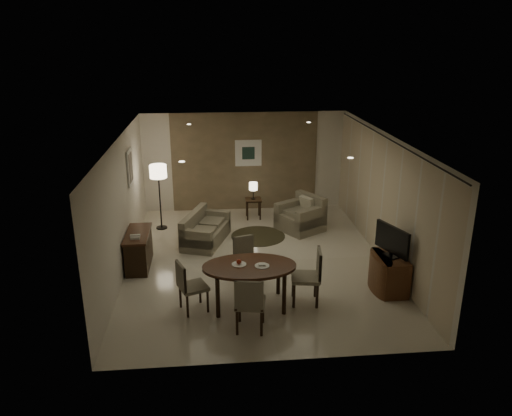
{
  "coord_description": "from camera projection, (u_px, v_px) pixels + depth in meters",
  "views": [
    {
      "loc": [
        -0.95,
        -9.77,
        4.63
      ],
      "look_at": [
        0.0,
        0.2,
        1.15
      ],
      "focal_mm": 35.0,
      "sensor_mm": 36.0,
      "label": 1
    }
  ],
  "objects": [
    {
      "name": "armchair",
      "position": [
        300.0,
        214.0,
        12.38
      ],
      "size": [
        1.29,
        1.31,
        0.86
      ],
      "primitive_type": null,
      "rotation": [
        0.0,
        0.0,
        -1.0
      ],
      "color": "gray",
      "rests_on": "floor"
    },
    {
      "name": "fruit_apple",
      "position": [
        239.0,
        262.0,
        8.8
      ],
      "size": [
        0.09,
        0.09,
        0.09
      ],
      "primitive_type": "sphere",
      "color": "maroon",
      "rests_on": "plate_a"
    },
    {
      "name": "dining_table",
      "position": [
        249.0,
        285.0,
        8.92
      ],
      "size": [
        1.67,
        1.04,
        0.78
      ],
      "primitive_type": null,
      "color": "#4A2617",
      "rests_on": "floor"
    },
    {
      "name": "telephone",
      "position": [
        135.0,
        236.0,
        10.02
      ],
      "size": [
        0.2,
        0.14,
        0.09
      ],
      "primitive_type": null,
      "color": "white",
      "rests_on": "console_desk"
    },
    {
      "name": "downlight_nr",
      "position": [
        350.0,
        158.0,
        8.34
      ],
      "size": [
        0.1,
        0.1,
        0.01
      ],
      "primitive_type": "cylinder",
      "color": "white",
      "rests_on": "ceiling"
    },
    {
      "name": "plate_a",
      "position": [
        239.0,
        264.0,
        8.82
      ],
      "size": [
        0.26,
        0.26,
        0.02
      ],
      "primitive_type": "cylinder",
      "color": "white",
      "rests_on": "dining_table"
    },
    {
      "name": "floor_lamp",
      "position": [
        160.0,
        197.0,
        12.36
      ],
      "size": [
        0.42,
        0.42,
        1.65
      ],
      "primitive_type": null,
      "color": "#FFE5B7",
      "rests_on": "floor"
    },
    {
      "name": "curtain_rod",
      "position": [
        388.0,
        138.0,
        10.16
      ],
      "size": [
        0.03,
        6.8,
        0.03
      ],
      "primitive_type": "cylinder",
      "rotation": [
        1.57,
        0.0,
        0.0
      ],
      "color": "black",
      "rests_on": "wall_right"
    },
    {
      "name": "chair_left",
      "position": [
        193.0,
        286.0,
        8.73
      ],
      "size": [
        0.59,
        0.59,
        0.94
      ],
      "primitive_type": null,
      "rotation": [
        0.0,
        0.0,
        1.95
      ],
      "color": "gray",
      "rests_on": "floor"
    },
    {
      "name": "art_left_canvas",
      "position": [
        131.0,
        167.0,
        11.07
      ],
      "size": [
        0.01,
        0.46,
        0.64
      ],
      "primitive_type": "cube",
      "color": "gray",
      "rests_on": "wall_left"
    },
    {
      "name": "downlight_nl",
      "position": [
        182.0,
        162.0,
        8.09
      ],
      "size": [
        0.1,
        0.1,
        0.01
      ],
      "primitive_type": "cylinder",
      "color": "white",
      "rests_on": "ceiling"
    },
    {
      "name": "tv_cabinet",
      "position": [
        390.0,
        273.0,
        9.48
      ],
      "size": [
        0.48,
        0.9,
        0.7
      ],
      "primitive_type": null,
      "color": "brown",
      "rests_on": "floor"
    },
    {
      "name": "downlight_fl",
      "position": [
        189.0,
        124.0,
        11.47
      ],
      "size": [
        0.1,
        0.1,
        0.01
      ],
      "primitive_type": "cylinder",
      "color": "white",
      "rests_on": "ceiling"
    },
    {
      "name": "side_table",
      "position": [
        253.0,
        208.0,
        13.26
      ],
      "size": [
        0.42,
        0.42,
        0.53
      ],
      "primitive_type": null,
      "color": "black",
      "rests_on": "floor"
    },
    {
      "name": "art_back_frame",
      "position": [
        248.0,
        153.0,
        13.53
      ],
      "size": [
        0.72,
        0.03,
        0.72
      ],
      "primitive_type": "cube",
      "color": "silver",
      "rests_on": "wall_back"
    },
    {
      "name": "room_shell",
      "position": [
        255.0,
        196.0,
        10.72
      ],
      "size": [
        5.5,
        7.0,
        2.7
      ],
      "color": "beige",
      "rests_on": "ground"
    },
    {
      "name": "console_desk",
      "position": [
        139.0,
        250.0,
        10.44
      ],
      "size": [
        0.48,
        1.2,
        0.75
      ],
      "primitive_type": null,
      "color": "#4A2617",
      "rests_on": "floor"
    },
    {
      "name": "art_left_frame",
      "position": [
        130.0,
        167.0,
        11.07
      ],
      "size": [
        0.03,
        0.6,
        0.8
      ],
      "primitive_type": "cube",
      "color": "silver",
      "rests_on": "wall_left"
    },
    {
      "name": "curtain_wall",
      "position": [
        382.0,
        200.0,
        10.59
      ],
      "size": [
        0.08,
        6.7,
        2.58
      ],
      "primitive_type": null,
      "color": "beige",
      "rests_on": "wall_right"
    },
    {
      "name": "round_rug",
      "position": [
        258.0,
        236.0,
        12.12
      ],
      "size": [
        1.31,
        1.31,
        0.01
      ],
      "primitive_type": "cylinder",
      "color": "#454126",
      "rests_on": "floor"
    },
    {
      "name": "table_lamp",
      "position": [
        253.0,
        190.0,
        13.09
      ],
      "size": [
        0.22,
        0.22,
        0.5
      ],
      "primitive_type": null,
      "color": "#FFEAC1",
      "rests_on": "side_table"
    },
    {
      "name": "plate_b",
      "position": [
        262.0,
        266.0,
        8.76
      ],
      "size": [
        0.26,
        0.26,
        0.02
      ],
      "primitive_type": "cylinder",
      "color": "white",
      "rests_on": "dining_table"
    },
    {
      "name": "art_back_canvas",
      "position": [
        248.0,
        153.0,
        13.51
      ],
      "size": [
        0.34,
        0.01,
        0.34
      ],
      "primitive_type": "cube",
      "color": "#1B3229",
      "rests_on": "wall_back"
    },
    {
      "name": "flat_tv",
      "position": [
        392.0,
        241.0,
        9.26
      ],
      "size": [
        0.36,
        0.85,
        0.6
      ],
      "primitive_type": null,
      "rotation": [
        0.0,
        0.0,
        0.35
      ],
      "color": "black",
      "rests_on": "tv_cabinet"
    },
    {
      "name": "downlight_fr",
      "position": [
        309.0,
        122.0,
        11.72
      ],
      "size": [
        0.1,
        0.1,
        0.01
      ],
      "primitive_type": "cylinder",
      "color": "white",
      "rests_on": "ceiling"
    },
    {
      "name": "chair_right",
      "position": [
        305.0,
        277.0,
        8.97
      ],
      "size": [
        0.56,
        0.56,
        1.03
      ],
      "primitive_type": null,
      "rotation": [
        0.0,
        0.0,
        -1.7
      ],
      "color": "gray",
      "rests_on": "floor"
    },
    {
      "name": "sofa",
      "position": [
        206.0,
        228.0,
        11.67
      ],
      "size": [
        1.69,
        1.21,
        0.72
      ],
      "primitive_type": null,
      "rotation": [
        0.0,
        0.0,
        1.24
      ],
      "color": "gray",
      "rests_on": "floor"
    },
    {
      "name": "taupe_accent",
      "position": [
        245.0,
        162.0,
        13.62
      ],
      "size": [
        3.96,
        0.03,
        2.7
      ],
      "primitive_type": "cube",
      "color": "#806B4F",
      "rests_on": "wall_back"
    },
    {
      "name": "napkin",
      "position": [
        262.0,
        265.0,
        8.76
      ],
      "size": [
        0.12,
        0.08,
        0.03
      ],
      "primitive_type": "cube",
      "color": "white",
      "rests_on": "plate_b"
    },
    {
      "name": "chair_far",
      "position": [
        247.0,
        261.0,
        9.71
      ],
      "size": [
        0.55,
        0.55,
        0.92
      ],
      "primitive_type": null,
      "rotation": [
        0.0,
        0.0,
        0.3
      ],
      "color": "gray",
      "rests_on": "floor"
    },
    {
      "name": "chair_near",
      "position": [
        250.0,
        302.0,
        8.15
      ],
      "size": [
        0.55,
        0.55,
        0.99
      ],
      "primitive_type": null,
      "rotation": [
        0.0,
        0.0,
        2.97
      ],
      "color": "gray",
      "rests_on": "floor"
    }
  ]
}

